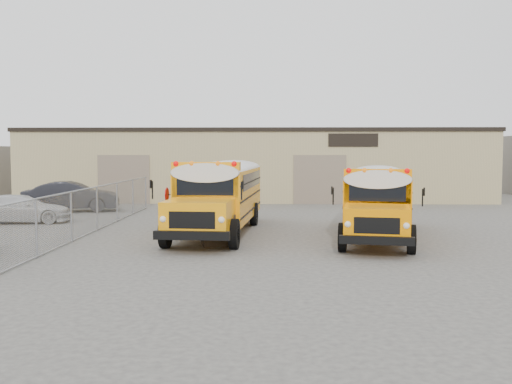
{
  "coord_description": "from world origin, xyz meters",
  "views": [
    {
      "loc": [
        0.98,
        -19.71,
        3.17
      ],
      "look_at": [
        0.42,
        2.69,
        1.6
      ],
      "focal_mm": 40.0,
      "sensor_mm": 36.0,
      "label": 1
    }
  ],
  "objects_px": {
    "tarp_bundle": "(218,221)",
    "car_white": "(21,209)",
    "school_bus_left": "(239,182)",
    "car_dark": "(72,197)",
    "school_bus_right": "(377,187)"
  },
  "relations": [
    {
      "from": "tarp_bundle",
      "to": "car_dark",
      "type": "relative_size",
      "value": 0.33
    },
    {
      "from": "tarp_bundle",
      "to": "car_white",
      "type": "relative_size",
      "value": 0.37
    },
    {
      "from": "school_bus_right",
      "to": "tarp_bundle",
      "type": "distance_m",
      "value": 10.33
    },
    {
      "from": "car_white",
      "to": "car_dark",
      "type": "relative_size",
      "value": 0.89
    },
    {
      "from": "tarp_bundle",
      "to": "car_white",
      "type": "xyz_separation_m",
      "value": [
        -9.42,
        5.99,
        -0.2
      ]
    },
    {
      "from": "school_bus_left",
      "to": "tarp_bundle",
      "type": "height_order",
      "value": "school_bus_left"
    },
    {
      "from": "school_bus_right",
      "to": "car_white",
      "type": "bearing_deg",
      "value": -173.93
    },
    {
      "from": "school_bus_left",
      "to": "tarp_bundle",
      "type": "relative_size",
      "value": 6.2
    },
    {
      "from": "school_bus_left",
      "to": "tarp_bundle",
      "type": "xyz_separation_m",
      "value": [
        -0.24,
        -9.25,
        -0.84
      ]
    },
    {
      "from": "tarp_bundle",
      "to": "school_bus_right",
      "type": "bearing_deg",
      "value": 48.45
    },
    {
      "from": "school_bus_right",
      "to": "school_bus_left",
      "type": "bearing_deg",
      "value": 166.91
    },
    {
      "from": "school_bus_right",
      "to": "car_dark",
      "type": "relative_size",
      "value": 1.91
    },
    {
      "from": "school_bus_left",
      "to": "car_white",
      "type": "bearing_deg",
      "value": -161.32
    },
    {
      "from": "tarp_bundle",
      "to": "school_bus_left",
      "type": "bearing_deg",
      "value": 88.54
    },
    {
      "from": "school_bus_left",
      "to": "car_dark",
      "type": "relative_size",
      "value": 2.04
    }
  ]
}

